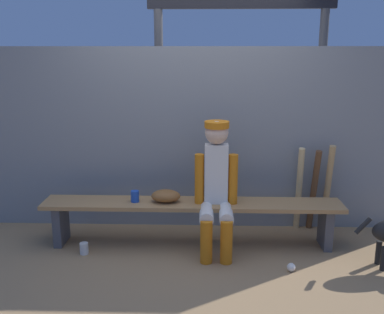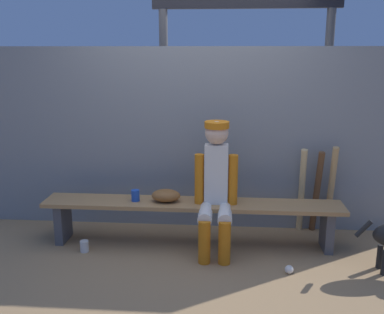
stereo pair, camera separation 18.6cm
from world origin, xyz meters
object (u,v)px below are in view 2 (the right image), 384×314
at_px(bat_wood_dark, 317,192).
at_px(baseball, 289,269).
at_px(cup_on_bench, 135,195).
at_px(player_seated, 216,184).
at_px(baseball_glove, 166,195).
at_px(cup_on_ground, 84,246).
at_px(bat_wood_natural, 302,191).
at_px(bat_wood_tan, 331,190).
at_px(dugout_bench, 192,211).

xyz_separation_m(bat_wood_dark, baseball, (-0.39, -0.93, -0.41)).
distance_m(baseball, cup_on_bench, 1.59).
xyz_separation_m(player_seated, bat_wood_dark, (1.04, 0.51, -0.22)).
xyz_separation_m(baseball_glove, cup_on_ground, (-0.76, -0.25, -0.45)).
bearing_deg(baseball_glove, bat_wood_natural, 16.33).
xyz_separation_m(bat_wood_tan, baseball, (-0.53, -0.93, -0.43)).
bearing_deg(bat_wood_natural, baseball, -104.02).
distance_m(dugout_bench, bat_wood_natural, 1.19).
relative_size(player_seated, cup_on_bench, 11.24).
height_order(player_seated, bat_wood_dark, player_seated).
height_order(bat_wood_natural, cup_on_bench, bat_wood_natural).
distance_m(bat_wood_natural, bat_wood_dark, 0.16).
relative_size(player_seated, bat_wood_tan, 1.31).
distance_m(baseball_glove, baseball, 1.33).
bearing_deg(baseball, cup_on_ground, 171.72).
bearing_deg(bat_wood_natural, player_seated, -150.22).
relative_size(bat_wood_dark, cup_on_ground, 8.05).
xyz_separation_m(bat_wood_natural, cup_on_ground, (-2.12, -0.65, -0.40)).
distance_m(player_seated, baseball, 0.99).
height_order(dugout_bench, cup_on_bench, cup_on_bench).
xyz_separation_m(bat_wood_dark, cup_on_ground, (-2.28, -0.65, -0.39)).
height_order(baseball, cup_on_ground, cup_on_ground).
bearing_deg(bat_wood_natural, cup_on_bench, -166.20).
xyz_separation_m(bat_wood_dark, cup_on_bench, (-1.82, -0.41, 0.05)).
distance_m(baseball_glove, bat_wood_dark, 1.58).
distance_m(bat_wood_dark, baseball, 1.08).
bearing_deg(dugout_bench, baseball, -30.59).
xyz_separation_m(bat_wood_dark, bat_wood_tan, (0.14, -0.00, 0.03)).
bearing_deg(cup_on_ground, baseball, -8.28).
relative_size(bat_wood_natural, bat_wood_dark, 1.03).
height_order(baseball, cup_on_bench, cup_on_bench).
xyz_separation_m(player_seated, cup_on_bench, (-0.78, 0.09, -0.17)).
distance_m(dugout_bench, baseball_glove, 0.29).
relative_size(player_seated, bat_wood_dark, 1.40).
bearing_deg(bat_wood_tan, dugout_bench, -164.00).
bearing_deg(cup_on_bench, bat_wood_natural, 13.80).
relative_size(bat_wood_natural, cup_on_ground, 8.31).
relative_size(dugout_bench, baseball, 39.23).
distance_m(bat_wood_dark, cup_on_ground, 2.40).
xyz_separation_m(bat_wood_natural, baseball, (-0.23, -0.92, -0.42)).
bearing_deg(baseball_glove, bat_wood_dark, 14.90).
xyz_separation_m(bat_wood_natural, cup_on_bench, (-1.66, -0.41, 0.04)).
bearing_deg(baseball_glove, cup_on_ground, -162.04).
xyz_separation_m(bat_wood_tan, cup_on_ground, (-2.42, -0.65, -0.42)).
bearing_deg(cup_on_bench, bat_wood_dark, 12.80).
bearing_deg(dugout_bench, cup_on_ground, -166.36).
relative_size(bat_wood_tan, cup_on_ground, 8.60).
height_order(baseball_glove, bat_wood_natural, bat_wood_natural).
height_order(bat_wood_dark, cup_on_ground, bat_wood_dark).
bearing_deg(cup_on_ground, dugout_bench, 13.64).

